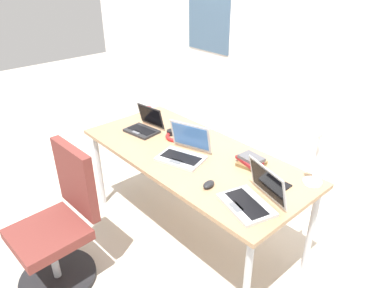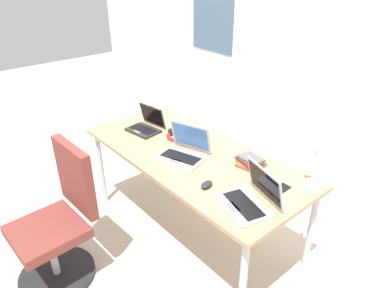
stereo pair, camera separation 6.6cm
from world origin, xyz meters
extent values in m
plane|color=#B7AD9E|center=(0.00, 0.00, 0.00)|extent=(12.00, 12.00, 0.00)
cube|color=silver|center=(0.00, 1.10, 1.30)|extent=(6.00, 0.12, 2.60)
cube|color=#3F5972|center=(-0.90, 1.04, 1.55)|extent=(0.56, 0.01, 0.76)
cube|color=#9E7A56|center=(0.00, 0.00, 0.72)|extent=(1.80, 0.80, 0.03)
cylinder|color=#B2B5BA|center=(-0.84, -0.34, 0.35)|extent=(0.04, 0.04, 0.71)
cylinder|color=#B2B5BA|center=(0.84, -0.34, 0.35)|extent=(0.04, 0.04, 0.71)
cylinder|color=#B2B5BA|center=(-0.84, 0.34, 0.35)|extent=(0.04, 0.04, 0.71)
cylinder|color=#B2B5BA|center=(0.84, 0.34, 0.35)|extent=(0.04, 0.04, 0.71)
cylinder|color=white|center=(0.80, 0.31, 0.75)|extent=(0.12, 0.12, 0.02)
cylinder|color=white|center=(0.80, 0.31, 0.93)|extent=(0.02, 0.02, 0.34)
cylinder|color=white|center=(0.80, 0.27, 1.10)|extent=(0.01, 0.08, 0.01)
cone|color=white|center=(0.80, 0.23, 1.10)|extent=(0.07, 0.09, 0.09)
cube|color=#B7BABC|center=(0.01, -0.12, 0.75)|extent=(0.37, 0.31, 0.02)
cube|color=black|center=(0.01, -0.12, 0.76)|extent=(0.30, 0.20, 0.00)
cube|color=#595B60|center=(0.03, -0.18, 0.76)|extent=(0.10, 0.07, 0.00)
cube|color=#B7BABC|center=(-0.03, 0.01, 0.87)|extent=(0.32, 0.15, 0.22)
cube|color=#3F72BF|center=(-0.03, 0.01, 0.87)|extent=(0.29, 0.13, 0.18)
cube|color=#232326|center=(-0.55, -0.06, 0.75)|extent=(0.29, 0.22, 0.02)
cube|color=black|center=(-0.55, -0.06, 0.76)|extent=(0.24, 0.13, 0.00)
cube|color=#595B60|center=(-0.54, -0.12, 0.76)|extent=(0.08, 0.05, 0.00)
cube|color=#232326|center=(-0.56, 0.05, 0.85)|extent=(0.27, 0.08, 0.18)
cube|color=black|center=(-0.56, 0.04, 0.85)|extent=(0.24, 0.07, 0.15)
cube|color=#B7BABC|center=(0.67, -0.19, 0.75)|extent=(0.37, 0.30, 0.02)
cube|color=black|center=(0.67, -0.19, 0.76)|extent=(0.30, 0.19, 0.00)
cube|color=#595B60|center=(0.65, -0.25, 0.76)|extent=(0.10, 0.07, 0.00)
cube|color=#B7BABC|center=(0.71, -0.05, 0.87)|extent=(0.32, 0.14, 0.21)
cube|color=black|center=(0.71, -0.06, 0.87)|extent=(0.29, 0.12, 0.18)
ellipsoid|color=black|center=(0.38, -0.21, 0.76)|extent=(0.08, 0.11, 0.03)
cube|color=black|center=(0.70, 0.12, 0.74)|extent=(0.06, 0.14, 0.01)
torus|color=red|center=(-0.27, 0.08, 0.75)|extent=(0.18, 0.18, 0.03)
cylinder|color=black|center=(-0.35, 0.08, 0.76)|extent=(0.06, 0.06, 0.04)
cylinder|color=black|center=(-0.20, 0.08, 0.76)|extent=(0.06, 0.06, 0.04)
cube|color=brown|center=(0.40, 0.20, 0.75)|extent=(0.20, 0.19, 0.02)
cube|color=maroon|center=(0.38, 0.19, 0.78)|extent=(0.20, 0.15, 0.02)
cube|color=#4C4C51|center=(0.39, 0.19, 0.80)|extent=(0.17, 0.12, 0.02)
cylinder|color=#B21E23|center=(-0.78, 0.16, 0.78)|extent=(0.08, 0.08, 0.09)
torus|color=#B21E23|center=(-0.73, 0.16, 0.79)|extent=(0.05, 0.01, 0.05)
cylinder|color=black|center=(-0.27, -1.03, 0.02)|extent=(0.52, 0.52, 0.04)
cylinder|color=#A5A8AD|center=(-0.27, -1.03, 0.21)|extent=(0.05, 0.05, 0.34)
cube|color=brown|center=(-0.27, -1.03, 0.42)|extent=(0.46, 0.46, 0.07)
cube|color=brown|center=(-0.28, -0.78, 0.73)|extent=(0.42, 0.08, 0.48)
camera|label=1|loc=(1.68, -1.53, 2.02)|focal=33.36mm
camera|label=2|loc=(1.73, -1.48, 2.02)|focal=33.36mm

